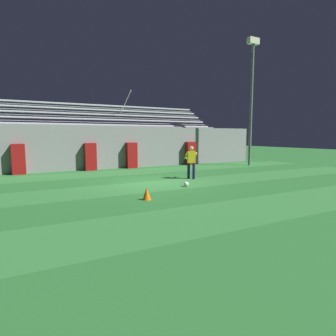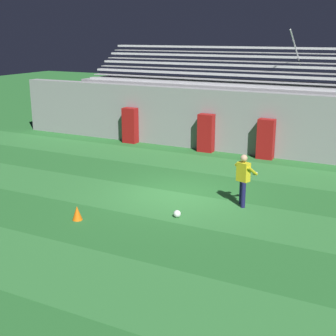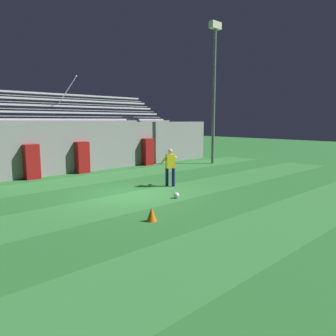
{
  "view_description": "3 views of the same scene",
  "coord_description": "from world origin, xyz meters",
  "px_view_note": "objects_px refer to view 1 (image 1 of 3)",
  "views": [
    {
      "loc": [
        -5.42,
        -12.04,
        2.18
      ],
      "look_at": [
        0.66,
        -0.67,
        0.71
      ],
      "focal_mm": 30.0,
      "sensor_mm": 36.0,
      "label": 1
    },
    {
      "loc": [
        6.51,
        -13.49,
        5.26
      ],
      "look_at": [
        0.53,
        -1.69,
        1.43
      ],
      "focal_mm": 50.0,
      "sensor_mm": 36.0,
      "label": 2
    },
    {
      "loc": [
        -7.6,
        -10.32,
        2.9
      ],
      "look_at": [
        1.81,
        -0.47,
        0.91
      ],
      "focal_mm": 35.0,
      "sensor_mm": 36.0,
      "label": 3
    }
  ],
  "objects_px": {
    "padding_pillar_gate_left": "(90,157)",
    "traffic_cone": "(147,194)",
    "padding_pillar_far_left": "(19,159)",
    "floodlight_pole": "(252,88)",
    "padding_pillar_gate_right": "(132,155)",
    "goalkeeper": "(191,160)",
    "padding_pillar_far_right": "(190,153)",
    "soccer_ball": "(186,184)"
  },
  "relations": [
    {
      "from": "traffic_cone",
      "to": "padding_pillar_gate_left",
      "type": "bearing_deg",
      "value": 88.71
    },
    {
      "from": "soccer_ball",
      "to": "padding_pillar_gate_right",
      "type": "bearing_deg",
      "value": 86.57
    },
    {
      "from": "padding_pillar_gate_left",
      "to": "padding_pillar_gate_right",
      "type": "bearing_deg",
      "value": 0.0
    },
    {
      "from": "padding_pillar_far_right",
      "to": "soccer_ball",
      "type": "height_order",
      "value": "padding_pillar_far_right"
    },
    {
      "from": "padding_pillar_gate_right",
      "to": "floodlight_pole",
      "type": "xyz_separation_m",
      "value": [
        8.44,
        -2.41,
        4.82
      ]
    },
    {
      "from": "padding_pillar_gate_right",
      "to": "floodlight_pole",
      "type": "distance_m",
      "value": 10.01
    },
    {
      "from": "padding_pillar_far_left",
      "to": "padding_pillar_gate_left",
      "type": "bearing_deg",
      "value": 0.0
    },
    {
      "from": "floodlight_pole",
      "to": "soccer_ball",
      "type": "height_order",
      "value": "floodlight_pole"
    },
    {
      "from": "padding_pillar_gate_left",
      "to": "padding_pillar_far_left",
      "type": "height_order",
      "value": "same"
    },
    {
      "from": "padding_pillar_gate_left",
      "to": "soccer_ball",
      "type": "bearing_deg",
      "value": -73.52
    },
    {
      "from": "padding_pillar_far_right",
      "to": "goalkeeper",
      "type": "height_order",
      "value": "padding_pillar_far_right"
    },
    {
      "from": "padding_pillar_gate_right",
      "to": "floodlight_pole",
      "type": "relative_size",
      "value": 0.19
    },
    {
      "from": "padding_pillar_gate_right",
      "to": "floodlight_pole",
      "type": "bearing_deg",
      "value": -15.92
    },
    {
      "from": "padding_pillar_gate_right",
      "to": "traffic_cone",
      "type": "xyz_separation_m",
      "value": [
        -2.99,
        -9.3,
        -0.66
      ]
    },
    {
      "from": "padding_pillar_far_right",
      "to": "padding_pillar_far_left",
      "type": "bearing_deg",
      "value": 180.0
    },
    {
      "from": "floodlight_pole",
      "to": "padding_pillar_far_right",
      "type": "bearing_deg",
      "value": 146.92
    },
    {
      "from": "padding_pillar_gate_right",
      "to": "soccer_ball",
      "type": "xyz_separation_m",
      "value": [
        -0.47,
        -7.81,
        -0.76
      ]
    },
    {
      "from": "padding_pillar_gate_left",
      "to": "floodlight_pole",
      "type": "distance_m",
      "value": 12.45
    },
    {
      "from": "padding_pillar_gate_left",
      "to": "soccer_ball",
      "type": "distance_m",
      "value": 8.18
    },
    {
      "from": "padding_pillar_far_left",
      "to": "traffic_cone",
      "type": "bearing_deg",
      "value": -67.63
    },
    {
      "from": "goalkeeper",
      "to": "padding_pillar_gate_right",
      "type": "bearing_deg",
      "value": 98.97
    },
    {
      "from": "padding_pillar_gate_left",
      "to": "padding_pillar_far_left",
      "type": "bearing_deg",
      "value": 180.0
    },
    {
      "from": "padding_pillar_far_left",
      "to": "floodlight_pole",
      "type": "bearing_deg",
      "value": -8.97
    },
    {
      "from": "padding_pillar_far_right",
      "to": "traffic_cone",
      "type": "xyz_separation_m",
      "value": [
        -7.73,
        -9.3,
        -0.66
      ]
    },
    {
      "from": "padding_pillar_gate_left",
      "to": "traffic_cone",
      "type": "height_order",
      "value": "padding_pillar_gate_left"
    },
    {
      "from": "padding_pillar_gate_left",
      "to": "padding_pillar_far_right",
      "type": "xyz_separation_m",
      "value": [
        7.52,
        0.0,
        0.0
      ]
    },
    {
      "from": "floodlight_pole",
      "to": "goalkeeper",
      "type": "relative_size",
      "value": 5.48
    },
    {
      "from": "padding_pillar_far_left",
      "to": "padding_pillar_far_right",
      "type": "xyz_separation_m",
      "value": [
        11.56,
        0.0,
        0.0
      ]
    },
    {
      "from": "floodlight_pole",
      "to": "traffic_cone",
      "type": "bearing_deg",
      "value": -148.91
    },
    {
      "from": "padding_pillar_gate_right",
      "to": "goalkeeper",
      "type": "distance_m",
      "value": 6.07
    },
    {
      "from": "soccer_ball",
      "to": "traffic_cone",
      "type": "relative_size",
      "value": 0.52
    },
    {
      "from": "padding_pillar_far_left",
      "to": "soccer_ball",
      "type": "bearing_deg",
      "value": -50.9
    },
    {
      "from": "padding_pillar_gate_left",
      "to": "padding_pillar_far_right",
      "type": "height_order",
      "value": "same"
    },
    {
      "from": "padding_pillar_gate_left",
      "to": "traffic_cone",
      "type": "bearing_deg",
      "value": -91.29
    },
    {
      "from": "padding_pillar_gate_right",
      "to": "traffic_cone",
      "type": "distance_m",
      "value": 9.79
    },
    {
      "from": "padding_pillar_gate_right",
      "to": "goalkeeper",
      "type": "bearing_deg",
      "value": -81.03
    },
    {
      "from": "padding_pillar_gate_left",
      "to": "floodlight_pole",
      "type": "xyz_separation_m",
      "value": [
        11.22,
        -2.41,
        4.82
      ]
    },
    {
      "from": "floodlight_pole",
      "to": "traffic_cone",
      "type": "distance_m",
      "value": 14.42
    },
    {
      "from": "padding_pillar_far_left",
      "to": "soccer_ball",
      "type": "distance_m",
      "value": 10.09
    },
    {
      "from": "padding_pillar_gate_left",
      "to": "floodlight_pole",
      "type": "bearing_deg",
      "value": -12.12
    },
    {
      "from": "padding_pillar_gate_right",
      "to": "padding_pillar_far_right",
      "type": "relative_size",
      "value": 1.0
    },
    {
      "from": "padding_pillar_far_left",
      "to": "floodlight_pole",
      "type": "height_order",
      "value": "floodlight_pole"
    }
  ]
}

